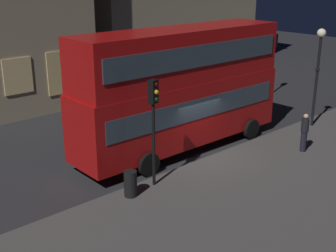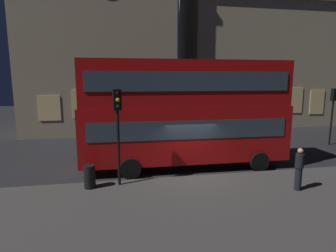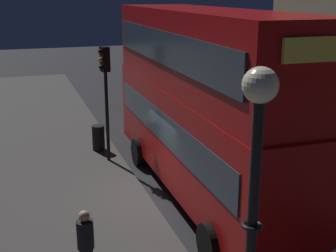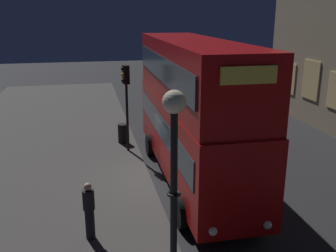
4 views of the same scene
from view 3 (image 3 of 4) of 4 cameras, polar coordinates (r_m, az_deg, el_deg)
ground_plane at (r=13.81m, az=-0.69°, el=-9.04°), size 80.00×80.00×0.00m
double_decker_bus at (r=13.18m, az=4.41°, el=3.77°), size 10.65×2.85×5.51m
traffic_light_near_kerb at (r=15.78m, az=-7.90°, el=5.72°), size 0.37×0.39×4.07m
street_lamp at (r=5.79m, az=10.81°, el=-7.60°), size 0.44×0.44×5.02m
pedestrian at (r=9.51m, az=-10.28°, el=-15.01°), size 0.34×0.34×1.75m
litter_bin at (r=17.52m, az=-8.75°, el=-1.47°), size 0.47×0.47×0.97m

